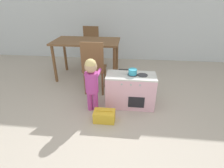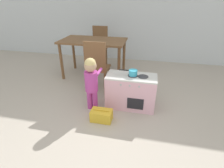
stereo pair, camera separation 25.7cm
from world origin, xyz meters
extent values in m
plane|color=#B2A899|center=(0.00, 0.00, 0.00)|extent=(16.00, 16.00, 0.00)
cube|color=silver|center=(0.00, 3.24, 1.30)|extent=(10.00, 0.06, 2.60)
cube|color=#EAB2C6|center=(0.31, 0.98, 0.25)|extent=(0.73, 0.35, 0.50)
cube|color=silver|center=(0.31, 0.98, 0.51)|extent=(0.73, 0.35, 0.02)
cylinder|color=#38383D|center=(0.33, 0.98, 0.52)|extent=(0.15, 0.15, 0.01)
cylinder|color=#38383D|center=(0.48, 0.98, 0.52)|extent=(0.15, 0.15, 0.01)
cube|color=black|center=(0.40, 0.80, 0.16)|extent=(0.23, 0.01, 0.17)
cylinder|color=#B2B2B7|center=(0.18, 0.80, 0.45)|extent=(0.03, 0.01, 0.03)
cylinder|color=#B2B2B7|center=(0.31, 0.80, 0.45)|extent=(0.03, 0.01, 0.03)
cylinder|color=#B2B2B7|center=(0.44, 0.80, 0.45)|extent=(0.03, 0.01, 0.03)
cylinder|color=#38B2D6|center=(0.33, 0.98, 0.57)|extent=(0.12, 0.12, 0.08)
cylinder|color=#38B2D6|center=(0.33, 0.98, 0.60)|extent=(0.12, 0.12, 0.01)
cylinder|color=black|center=(0.20, 0.98, 0.59)|extent=(0.15, 0.02, 0.02)
cylinder|color=#BC429E|center=(-0.28, 0.79, 0.16)|extent=(0.08, 0.08, 0.31)
cylinder|color=#BC429E|center=(-0.20, 0.79, 0.16)|extent=(0.08, 0.08, 0.31)
cylinder|color=#BC429E|center=(-0.24, 0.79, 0.46)|extent=(0.19, 0.19, 0.30)
sphere|color=tan|center=(-0.24, 0.79, 0.70)|extent=(0.17, 0.17, 0.17)
sphere|color=#DBC17A|center=(-0.24, 0.79, 0.73)|extent=(0.16, 0.16, 0.16)
cylinder|color=#BC429E|center=(-0.32, 0.91, 0.57)|extent=(0.04, 0.23, 0.04)
cylinder|color=#BC429E|center=(-0.16, 0.91, 0.57)|extent=(0.04, 0.23, 0.04)
cube|color=gold|center=(-0.03, 0.54, 0.08)|extent=(0.29, 0.18, 0.15)
cylinder|color=gold|center=(-0.03, 0.54, 0.16)|extent=(0.23, 0.02, 0.02)
cube|color=brown|center=(-0.58, 1.98, 0.75)|extent=(1.28, 0.73, 0.03)
cylinder|color=brown|center=(-1.16, 1.67, 0.37)|extent=(0.06, 0.06, 0.73)
cylinder|color=brown|center=(0.00, 1.67, 0.37)|extent=(0.06, 0.06, 0.73)
cylinder|color=brown|center=(-1.16, 2.28, 0.37)|extent=(0.06, 0.06, 0.73)
cylinder|color=brown|center=(0.00, 2.28, 0.37)|extent=(0.06, 0.06, 0.73)
cube|color=brown|center=(-0.31, 1.38, 0.43)|extent=(0.36, 0.36, 0.03)
cube|color=brown|center=(-0.31, 1.22, 0.68)|extent=(0.36, 0.02, 0.48)
cylinder|color=brown|center=(-0.46, 1.23, 0.21)|extent=(0.04, 0.04, 0.41)
cylinder|color=brown|center=(-0.16, 1.23, 0.21)|extent=(0.04, 0.04, 0.41)
cylinder|color=brown|center=(-0.46, 1.54, 0.21)|extent=(0.04, 0.04, 0.41)
cylinder|color=brown|center=(-0.16, 1.54, 0.21)|extent=(0.04, 0.04, 0.41)
cube|color=brown|center=(-0.65, 2.54, 0.43)|extent=(0.36, 0.36, 0.03)
cube|color=brown|center=(-0.65, 2.71, 0.68)|extent=(0.36, 0.02, 0.48)
cylinder|color=brown|center=(-0.80, 2.39, 0.21)|extent=(0.04, 0.04, 0.41)
cylinder|color=brown|center=(-0.50, 2.39, 0.21)|extent=(0.04, 0.04, 0.41)
cylinder|color=brown|center=(-0.80, 2.70, 0.21)|extent=(0.04, 0.04, 0.41)
cylinder|color=brown|center=(-0.50, 2.70, 0.21)|extent=(0.04, 0.04, 0.41)
camera|label=1|loc=(0.28, -1.37, 1.56)|focal=28.00mm
camera|label=2|loc=(0.53, -1.32, 1.56)|focal=28.00mm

